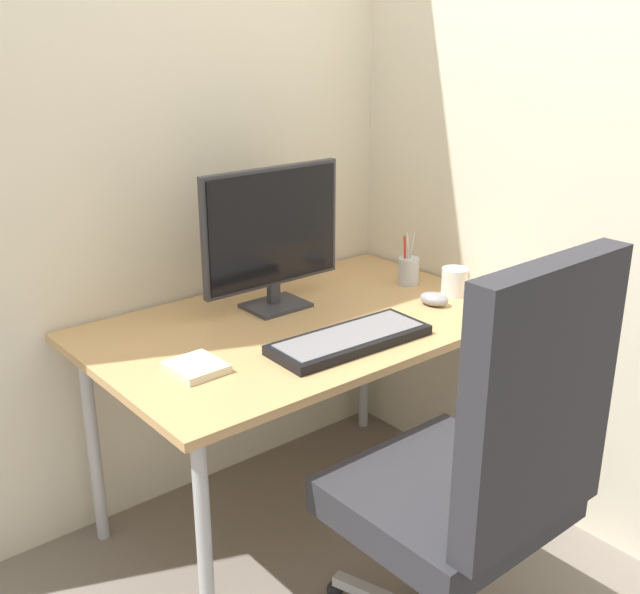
% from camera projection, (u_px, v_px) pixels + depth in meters
% --- Properties ---
extents(ground_plane, '(8.00, 8.00, 0.00)m').
position_uv_depth(ground_plane, '(304.00, 515.00, 2.57)').
color(ground_plane, slate).
extents(wall_back, '(2.72, 0.04, 2.80)m').
position_uv_depth(wall_back, '(216.00, 77.00, 2.40)').
color(wall_back, beige).
rests_on(wall_back, ground_plane).
extents(wall_side_right, '(0.04, 2.23, 2.80)m').
position_uv_depth(wall_side_right, '(514.00, 78.00, 2.35)').
color(wall_side_right, beige).
rests_on(wall_side_right, ground_plane).
extents(desk, '(1.29, 0.80, 0.70)m').
position_uv_depth(desk, '(303.00, 340.00, 2.35)').
color(desk, tan).
rests_on(desk, ground_plane).
extents(office_chair, '(0.62, 0.65, 1.12)m').
position_uv_depth(office_chair, '(483.00, 468.00, 1.77)').
color(office_chair, black).
rests_on(office_chair, ground_plane).
extents(monitor, '(0.50, 0.15, 0.45)m').
position_uv_depth(monitor, '(273.00, 233.00, 2.37)').
color(monitor, '#333338').
rests_on(monitor, desk).
extents(keyboard, '(0.48, 0.20, 0.03)m').
position_uv_depth(keyboard, '(350.00, 339.00, 2.16)').
color(keyboard, black).
rests_on(keyboard, desk).
extents(mouse, '(0.09, 0.11, 0.04)m').
position_uv_depth(mouse, '(434.00, 299.00, 2.45)').
color(mouse, gray).
rests_on(mouse, desk).
extents(pen_holder, '(0.07, 0.07, 0.19)m').
position_uv_depth(pen_holder, '(408.00, 270.00, 2.64)').
color(pen_holder, silver).
rests_on(pen_holder, desk).
extents(notebook, '(0.13, 0.15, 0.02)m').
position_uv_depth(notebook, '(196.00, 367.00, 1.99)').
color(notebook, beige).
rests_on(notebook, desk).
extents(coffee_mug, '(0.12, 0.09, 0.09)m').
position_uv_depth(coffee_mug, '(455.00, 282.00, 2.54)').
color(coffee_mug, white).
rests_on(coffee_mug, desk).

